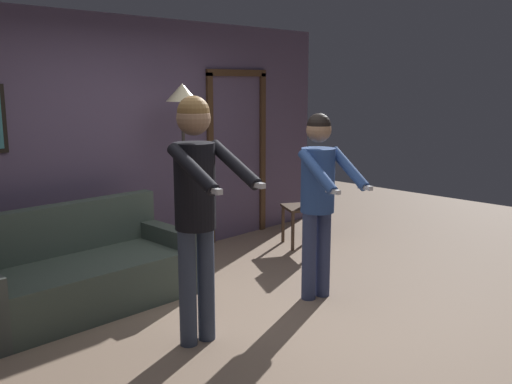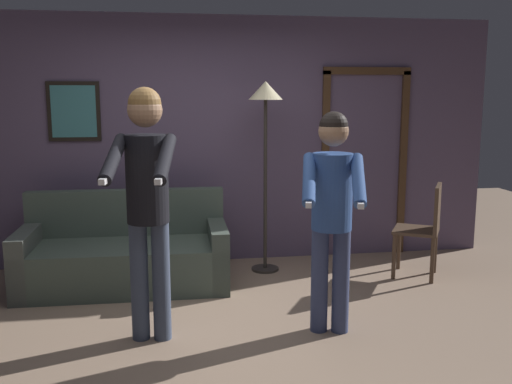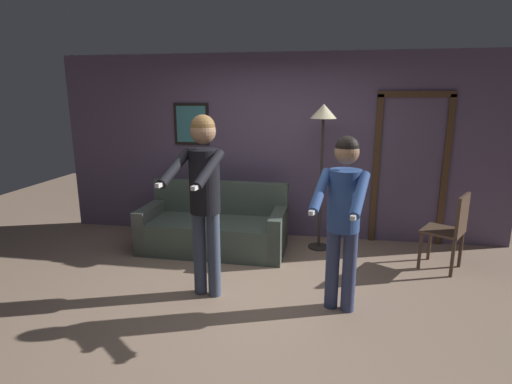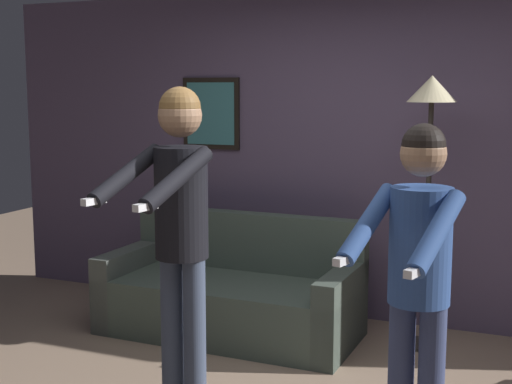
# 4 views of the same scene
# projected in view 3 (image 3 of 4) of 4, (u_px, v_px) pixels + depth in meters

# --- Properties ---
(ground_plane) EXTENTS (12.00, 12.00, 0.00)m
(ground_plane) POSITION_uv_depth(u_px,v_px,m) (254.00, 299.00, 4.05)
(ground_plane) COLOR gray
(back_wall_assembly) EXTENTS (6.40, 0.10, 2.60)m
(back_wall_assembly) POSITION_uv_depth(u_px,v_px,m) (279.00, 147.00, 5.69)
(back_wall_assembly) COLOR #5D4D69
(back_wall_assembly) RESTS_ON ground_plane
(couch) EXTENTS (1.92, 0.88, 0.87)m
(couch) POSITION_uv_depth(u_px,v_px,m) (214.00, 229.00, 5.35)
(couch) COLOR #48564B
(couch) RESTS_ON ground_plane
(torchiere_lamp) EXTENTS (0.34, 0.34, 1.92)m
(torchiere_lamp) POSITION_uv_depth(u_px,v_px,m) (323.00, 129.00, 5.07)
(torchiere_lamp) COLOR #332D28
(torchiere_lamp) RESTS_ON ground_plane
(person_standing_left) EXTENTS (0.51, 0.76, 1.84)m
(person_standing_left) POSITION_uv_depth(u_px,v_px,m) (204.00, 188.00, 3.89)
(person_standing_left) COLOR #3E4961
(person_standing_left) RESTS_ON ground_plane
(person_standing_right) EXTENTS (0.54, 0.68, 1.67)m
(person_standing_right) POSITION_uv_depth(u_px,v_px,m) (343.00, 209.00, 3.63)
(person_standing_right) COLOR #37426A
(person_standing_right) RESTS_ON ground_plane
(dining_chair_distant) EXTENTS (0.57, 0.57, 0.93)m
(dining_chair_distant) POSITION_uv_depth(u_px,v_px,m) (451.00, 227.00, 4.63)
(dining_chair_distant) COLOR #4C3828
(dining_chair_distant) RESTS_ON ground_plane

